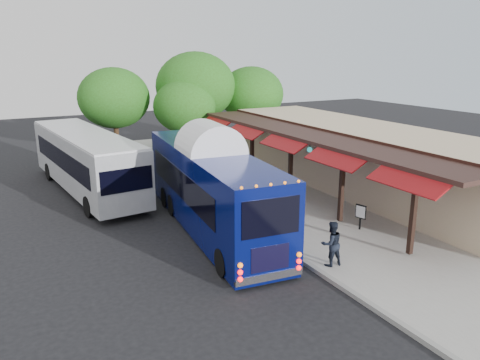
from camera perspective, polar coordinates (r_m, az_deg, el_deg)
ground at (r=19.47m, az=3.37°, el=-7.40°), size 90.00×90.00×0.00m
sidewalk at (r=25.20m, az=8.36°, el=-1.99°), size 10.00×40.00×0.15m
curb at (r=22.74m, az=-1.78°, el=-3.77°), size 0.20×40.00×0.16m
station_shelter at (r=26.85m, az=14.35°, el=2.68°), size 8.15×20.00×3.60m
coach_bus at (r=20.11m, az=-3.56°, el=-0.58°), size 3.58×11.88×3.74m
city_bus at (r=27.05m, az=-18.26°, el=2.43°), size 3.94×12.52×3.31m
ped_a at (r=21.80m, az=1.11°, el=-1.96°), size 0.77×0.67×1.77m
ped_b at (r=16.99m, az=11.08°, el=-7.61°), size 0.86×0.71×1.65m
ped_c at (r=26.84m, az=-3.36°, el=1.46°), size 1.19×0.86×1.87m
ped_d at (r=28.96m, az=-1.00°, el=2.36°), size 1.21×0.84×1.71m
sign_board at (r=20.60m, az=14.50°, el=-3.91°), size 0.18×0.49×1.10m
tree_left at (r=33.78m, az=-6.78°, el=8.90°), size 4.43×4.43×5.67m
tree_mid at (r=35.62m, az=-5.43°, el=11.32°), size 5.92×5.92×7.58m
tree_right at (r=37.29m, az=1.39°, el=10.41°), size 5.04×5.04×6.45m
tree_far at (r=35.04m, az=-15.12°, el=9.62°), size 5.08×5.08×6.50m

